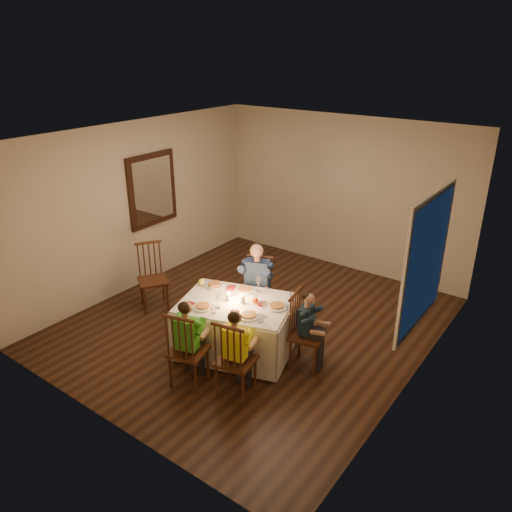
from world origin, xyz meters
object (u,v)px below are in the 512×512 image
Objects in this scene: chair_near_right at (236,392)px; child_green at (190,382)px; chair_near_left at (190,382)px; serving_bowl at (215,286)px; chair_extra at (156,307)px; child_yellow at (236,392)px; chair_adult at (257,323)px; dining_table at (236,317)px; child_teal at (306,365)px; chair_end at (306,365)px; adult at (257,323)px.

child_green is at bearing 7.35° from chair_near_right.
chair_near_left is 1.29m from serving_bowl.
chair_extra is 4.79× the size of serving_bowl.
serving_bowl is at bearing -82.04° from chair_near_left.
chair_near_right is at bearing 180.00° from child_yellow.
serving_bowl is (-0.42, 0.97, 0.74)m from child_green.
chair_adult is at bearing -99.91° from chair_near_left.
dining_table is 1.62× the size of child_teal.
chair_adult is 1.53m from child_green.
child_teal is (0.92, 1.09, 0.00)m from child_green.
chair_end is at bearing -122.79° from chair_near_right.
dining_table is 7.72× the size of serving_bowl.
chair_adult is 4.67× the size of serving_bowl.
adult is (-0.19, 0.70, -0.51)m from dining_table.
child_yellow is at bearing -77.82° from chair_extra.
child_teal is (1.07, -0.44, 0.00)m from adult.
chair_near_right and chair_end have the same top height.
dining_table reaches higher than child_yellow.
chair_near_right is 0.98× the size of child_teal.
adult is at bearing 87.97° from dining_table.
dining_table is at bearing -62.43° from chair_near_right.
chair_end is at bearing -43.28° from adult.
chair_near_left is 0.90× the size of child_green.
chair_extra is at bearing -46.94° from child_green.
chair_near_left is 0.00m from child_green.
chair_adult is at bearing -73.06° from child_yellow.
chair_near_right is 4.67× the size of serving_bowl.
chair_end is 1.54m from serving_bowl.
chair_near_left is at bearing -105.28° from adult.
child_teal is (0.92, 1.09, 0.00)m from chair_near_left.
serving_bowl reaches higher than dining_table.
chair_near_left is 1.00× the size of chair_near_right.
chair_end is 1.42m from child_green.
chair_near_left is 1.42m from chair_end.
chair_near_left is at bearing -105.28° from chair_adult.
chair_near_right is 0.98× the size of chair_extra.
dining_table is 0.54m from serving_bowl.
child_green reaches higher than chair_end.
serving_bowl is at bearing 82.99° from chair_end.
dining_table is 1.05m from child_teal.
chair_near_right is at bearing -177.71° from chair_near_left.
dining_table reaches higher than child_teal.
adult reaches higher than child_green.
child_green is (-0.55, -0.18, 0.00)m from chair_near_right.
chair_extra is 1.93m from child_green.
serving_bowl is (-0.27, -0.56, 0.74)m from chair_adult.
chair_near_left is 1.00× the size of chair_end.
adult reaches higher than chair_extra.
chair_end is at bearing 4.97° from serving_bowl.
dining_table reaches higher than chair_near_left.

